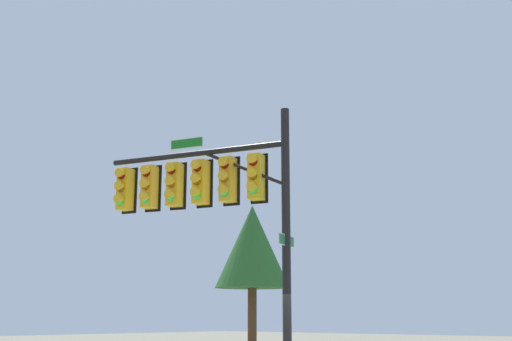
% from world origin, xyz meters
% --- Properties ---
extents(signal_pole_assembly, '(4.85, 2.16, 6.86)m').
position_xyz_m(signal_pole_assembly, '(2.00, 0.66, 4.92)').
color(signal_pole_assembly, black).
rests_on(signal_pole_assembly, ground_plane).
extents(tree_near, '(3.15, 3.15, 6.70)m').
position_xyz_m(tree_near, '(8.94, -8.88, 4.91)').
color(tree_near, '#4F331E').
rests_on(tree_near, ground_plane).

